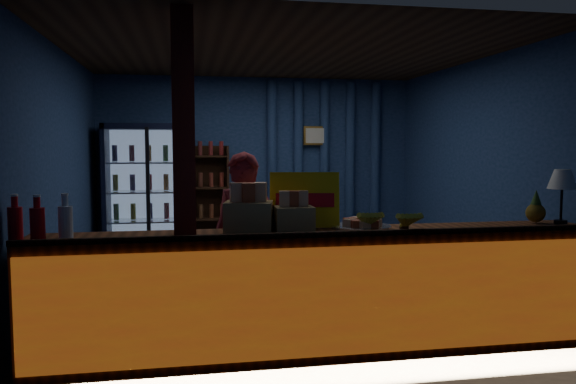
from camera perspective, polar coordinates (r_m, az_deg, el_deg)
name	(u,v)px	position (r m, az deg, el deg)	size (l,w,h in m)	color
ground	(283,290)	(6.36, -0.55, -9.88)	(4.60, 4.60, 0.00)	#515154
room_walls	(283,149)	(6.16, -0.56, 4.39)	(4.60, 4.60, 4.60)	navy
counter	(323,292)	(4.43, 3.62, -10.07)	(4.40, 0.57, 0.99)	brown
support_post	(185,188)	(4.18, -10.46, 0.42)	(0.16, 0.16, 2.60)	maroon
beverage_cooler	(150,194)	(8.03, -13.85, -0.18)	(1.20, 0.62, 1.90)	black
bottle_shelf	(211,202)	(8.18, -7.81, -0.98)	(0.50, 0.28, 1.60)	#351A10
curtain_folds	(324,166)	(8.46, 3.72, 2.68)	(1.74, 0.14, 2.50)	navy
framed_picture	(315,136)	(8.38, 2.81, 5.74)	(0.36, 0.04, 0.28)	#BB882E
shopkeeper	(244,244)	(4.75, -4.47, -5.33)	(0.57, 0.37, 1.56)	maroon
green_chair	(310,242)	(7.70, 2.25, -5.09)	(0.62, 0.64, 0.58)	#54A858
side_table	(278,245)	(7.83, -0.98, -5.36)	(0.53, 0.40, 0.55)	#351A10
yellow_sign	(305,200)	(4.51, 1.69, -0.81)	(0.57, 0.20, 0.45)	yellow
soda_bottles	(40,222)	(4.29, -23.92, -2.76)	(0.43, 0.18, 0.32)	red
snack_box_left	(249,214)	(4.31, -4.01, -2.27)	(0.41, 0.36, 0.38)	#A0804D
snack_box_centre	(294,217)	(4.33, 0.60, -2.54)	(0.30, 0.25, 0.31)	#A0804D
pastry_tray	(361,225)	(4.50, 7.42, -3.37)	(0.48, 0.48, 0.08)	silver
banana_bunches	(387,220)	(4.39, 10.02, -2.84)	(0.52, 0.30, 0.17)	gold
table_lamp	(562,181)	(5.21, 26.09, 0.98)	(0.24, 0.24, 0.46)	black
pineapple	(536,210)	(5.20, 23.86, -1.66)	(0.16, 0.16, 0.28)	olive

